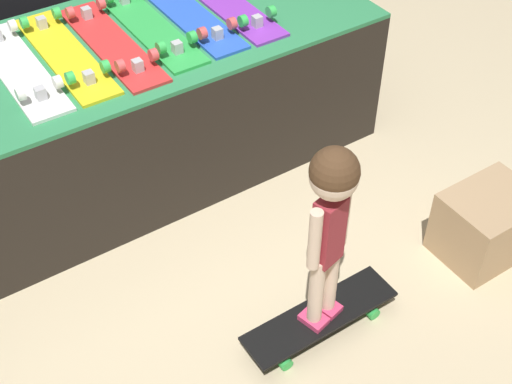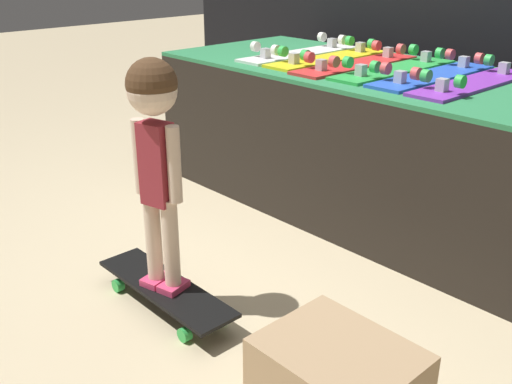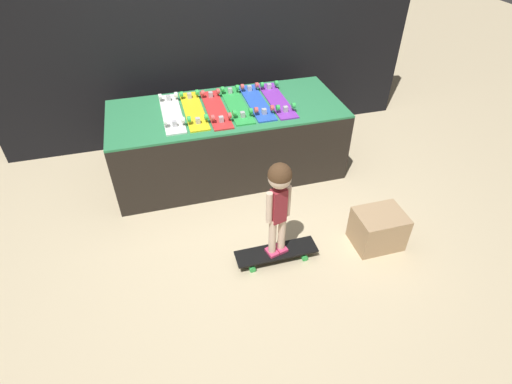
{
  "view_description": "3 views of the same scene",
  "coord_description": "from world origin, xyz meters",
  "px_view_note": "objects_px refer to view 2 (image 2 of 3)",
  "views": [
    {
      "loc": [
        -1.08,
        -2.09,
        2.39
      ],
      "look_at": [
        0.1,
        -0.3,
        0.39
      ],
      "focal_mm": 50.0,
      "sensor_mm": 36.0,
      "label": 1
    },
    {
      "loc": [
        1.75,
        -1.84,
        1.27
      ],
      "look_at": [
        0.11,
        -0.33,
        0.35
      ],
      "focal_mm": 42.0,
      "sensor_mm": 36.0,
      "label": 2
    },
    {
      "loc": [
        -0.65,
        -2.86,
        2.48
      ],
      "look_at": [
        0.03,
        -0.4,
        0.43
      ],
      "focal_mm": 28.0,
      "sensor_mm": 36.0,
      "label": 3
    }
  ],
  "objects_px": {
    "skateboard_yellow_on_rack": "(329,57)",
    "skateboard_purple_on_rack": "(474,81)",
    "child": "(155,133)",
    "skateboard_blue_on_rack": "(433,74)",
    "skateboard_red_on_rack": "(356,63)",
    "skateboard_green_on_rack": "(395,68)",
    "skateboard_on_floor": "(165,290)",
    "skateboard_white_on_rack": "(300,52)"
  },
  "relations": [
    {
      "from": "skateboard_yellow_on_rack",
      "to": "skateboard_purple_on_rack",
      "type": "relative_size",
      "value": 1.0
    },
    {
      "from": "skateboard_purple_on_rack",
      "to": "child",
      "type": "distance_m",
      "value": 1.42
    },
    {
      "from": "skateboard_yellow_on_rack",
      "to": "skateboard_blue_on_rack",
      "type": "height_order",
      "value": "same"
    },
    {
      "from": "skateboard_yellow_on_rack",
      "to": "child",
      "type": "xyz_separation_m",
      "value": [
        0.4,
        -1.35,
        -0.05
      ]
    },
    {
      "from": "skateboard_purple_on_rack",
      "to": "child",
      "type": "height_order",
      "value": "child"
    },
    {
      "from": "skateboard_red_on_rack",
      "to": "skateboard_purple_on_rack",
      "type": "distance_m",
      "value": 0.62
    },
    {
      "from": "skateboard_green_on_rack",
      "to": "child",
      "type": "distance_m",
      "value": 1.36
    },
    {
      "from": "skateboard_red_on_rack",
      "to": "skateboard_on_floor",
      "type": "height_order",
      "value": "skateboard_red_on_rack"
    },
    {
      "from": "skateboard_white_on_rack",
      "to": "skateboard_green_on_rack",
      "type": "height_order",
      "value": "same"
    },
    {
      "from": "skateboard_white_on_rack",
      "to": "skateboard_blue_on_rack",
      "type": "height_order",
      "value": "same"
    },
    {
      "from": "skateboard_purple_on_rack",
      "to": "child",
      "type": "xyz_separation_m",
      "value": [
        -0.42,
        -1.35,
        -0.05
      ]
    },
    {
      "from": "skateboard_red_on_rack",
      "to": "skateboard_on_floor",
      "type": "xyz_separation_m",
      "value": [
        0.2,
        -1.32,
        -0.66
      ]
    },
    {
      "from": "child",
      "to": "skateboard_red_on_rack",
      "type": "bearing_deg",
      "value": 84.7
    },
    {
      "from": "skateboard_yellow_on_rack",
      "to": "skateboard_red_on_rack",
      "type": "height_order",
      "value": "same"
    },
    {
      "from": "skateboard_red_on_rack",
      "to": "child",
      "type": "bearing_deg",
      "value": -81.54
    },
    {
      "from": "skateboard_white_on_rack",
      "to": "skateboard_on_floor",
      "type": "distance_m",
      "value": 1.63
    },
    {
      "from": "skateboard_white_on_rack",
      "to": "skateboard_blue_on_rack",
      "type": "xyz_separation_m",
      "value": [
        0.82,
        0.01,
        0.0
      ]
    },
    {
      "from": "skateboard_green_on_rack",
      "to": "skateboard_on_floor",
      "type": "relative_size",
      "value": 1.19
    },
    {
      "from": "skateboard_green_on_rack",
      "to": "skateboard_blue_on_rack",
      "type": "xyz_separation_m",
      "value": [
        0.21,
        0.0,
        0.0
      ]
    },
    {
      "from": "skateboard_on_floor",
      "to": "child",
      "type": "relative_size",
      "value": 0.79
    },
    {
      "from": "skateboard_green_on_rack",
      "to": "skateboard_on_floor",
      "type": "xyz_separation_m",
      "value": [
        -0.01,
        -1.36,
        -0.66
      ]
    },
    {
      "from": "skateboard_yellow_on_rack",
      "to": "skateboard_on_floor",
      "type": "xyz_separation_m",
      "value": [
        0.4,
        -1.35,
        -0.66
      ]
    },
    {
      "from": "skateboard_red_on_rack",
      "to": "skateboard_purple_on_rack",
      "type": "relative_size",
      "value": 1.0
    },
    {
      "from": "skateboard_yellow_on_rack",
      "to": "skateboard_red_on_rack",
      "type": "bearing_deg",
      "value": -8.28
    },
    {
      "from": "skateboard_on_floor",
      "to": "child",
      "type": "distance_m",
      "value": 0.61
    },
    {
      "from": "skateboard_yellow_on_rack",
      "to": "skateboard_on_floor",
      "type": "height_order",
      "value": "skateboard_yellow_on_rack"
    },
    {
      "from": "skateboard_white_on_rack",
      "to": "skateboard_green_on_rack",
      "type": "relative_size",
      "value": 1.0
    },
    {
      "from": "skateboard_red_on_rack",
      "to": "skateboard_purple_on_rack",
      "type": "height_order",
      "value": "same"
    },
    {
      "from": "skateboard_blue_on_rack",
      "to": "child",
      "type": "bearing_deg",
      "value": -98.9
    },
    {
      "from": "skateboard_purple_on_rack",
      "to": "skateboard_white_on_rack",
      "type": "bearing_deg",
      "value": 179.88
    },
    {
      "from": "skateboard_red_on_rack",
      "to": "skateboard_green_on_rack",
      "type": "distance_m",
      "value": 0.21
    },
    {
      "from": "skateboard_blue_on_rack",
      "to": "skateboard_on_floor",
      "type": "xyz_separation_m",
      "value": [
        -0.21,
        -1.36,
        -0.66
      ]
    },
    {
      "from": "skateboard_green_on_rack",
      "to": "skateboard_white_on_rack",
      "type": "bearing_deg",
      "value": -179.76
    },
    {
      "from": "skateboard_purple_on_rack",
      "to": "skateboard_on_floor",
      "type": "distance_m",
      "value": 1.56
    },
    {
      "from": "skateboard_white_on_rack",
      "to": "skateboard_yellow_on_rack",
      "type": "height_order",
      "value": "same"
    },
    {
      "from": "skateboard_yellow_on_rack",
      "to": "skateboard_blue_on_rack",
      "type": "relative_size",
      "value": 1.0
    },
    {
      "from": "skateboard_yellow_on_rack",
      "to": "skateboard_red_on_rack",
      "type": "distance_m",
      "value": 0.21
    },
    {
      "from": "skateboard_white_on_rack",
      "to": "skateboard_purple_on_rack",
      "type": "distance_m",
      "value": 1.03
    },
    {
      "from": "skateboard_yellow_on_rack",
      "to": "skateboard_blue_on_rack",
      "type": "xyz_separation_m",
      "value": [
        0.62,
        0.01,
        0.0
      ]
    },
    {
      "from": "skateboard_purple_on_rack",
      "to": "skateboard_green_on_rack",
      "type": "bearing_deg",
      "value": 179.34
    },
    {
      "from": "skateboard_yellow_on_rack",
      "to": "child",
      "type": "bearing_deg",
      "value": -73.47
    },
    {
      "from": "skateboard_blue_on_rack",
      "to": "skateboard_on_floor",
      "type": "height_order",
      "value": "skateboard_blue_on_rack"
    }
  ]
}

